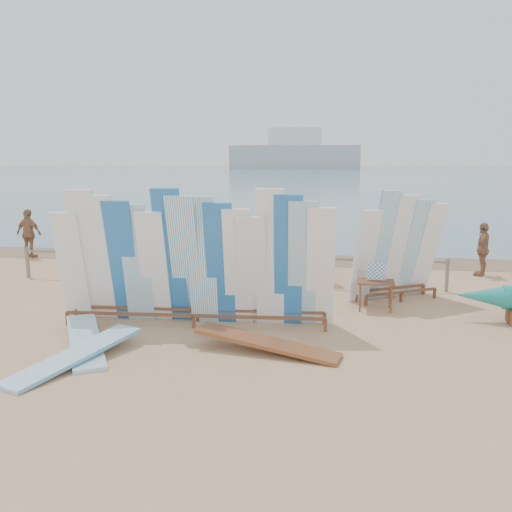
% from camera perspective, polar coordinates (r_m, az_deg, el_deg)
% --- Properties ---
extents(ground, '(160.00, 160.00, 0.00)m').
position_cam_1_polar(ground, '(12.51, -6.04, -6.06)').
color(ground, tan).
rests_on(ground, ground).
extents(ocean, '(320.00, 240.00, 0.02)m').
position_cam_1_polar(ocean, '(139.69, 7.34, 8.70)').
color(ocean, slate).
rests_on(ocean, ground).
extents(wet_sand_strip, '(40.00, 2.60, 0.01)m').
position_cam_1_polar(wet_sand_strip, '(19.38, -0.72, -0.17)').
color(wet_sand_strip, '#7C6046').
rests_on(wet_sand_strip, ground).
extents(distant_ship, '(45.00, 8.00, 14.00)m').
position_cam_1_polar(distant_ship, '(192.21, 4.09, 10.73)').
color(distant_ship, '#999EA3').
rests_on(distant_ship, ocean).
extents(fence, '(12.08, 0.08, 0.90)m').
position_cam_1_polar(fence, '(15.20, -3.26, -0.65)').
color(fence, '#7E6C5F').
rests_on(fence, ground).
extents(main_surfboard_rack, '(5.90, 1.07, 2.93)m').
position_cam_1_polar(main_surfboard_rack, '(11.41, -6.49, -0.85)').
color(main_surfboard_rack, brown).
rests_on(main_surfboard_rack, ground).
extents(side_surfboard_rack, '(2.42, 1.79, 2.77)m').
position_cam_1_polar(side_surfboard_rack, '(13.81, 14.72, 0.52)').
color(side_surfboard_rack, brown).
rests_on(side_surfboard_rack, ground).
extents(vendor_table, '(0.86, 0.62, 1.12)m').
position_cam_1_polar(vendor_table, '(12.94, 12.44, -3.98)').
color(vendor_table, brown).
rests_on(vendor_table, ground).
extents(flat_board_e, '(1.53, 2.71, 0.31)m').
position_cam_1_polar(flat_board_e, '(10.03, -18.46, -10.71)').
color(flat_board_e, white).
rests_on(flat_board_e, ground).
extents(flat_board_a, '(1.81, 2.63, 0.26)m').
position_cam_1_polar(flat_board_a, '(10.83, -17.53, -9.10)').
color(flat_board_a, '#81B4CE').
rests_on(flat_board_a, ground).
extents(flat_board_c, '(2.75, 1.10, 0.37)m').
position_cam_1_polar(flat_board_c, '(10.04, 1.18, -10.14)').
color(flat_board_c, brown).
rests_on(flat_board_c, ground).
extents(beach_chair_left, '(0.60, 0.61, 0.77)m').
position_cam_1_polar(beach_chair_left, '(15.84, 2.07, -1.70)').
color(beach_chair_left, '#B51322').
rests_on(beach_chair_left, ground).
extents(beach_chair_right, '(0.68, 0.68, 0.79)m').
position_cam_1_polar(beach_chair_right, '(16.27, 0.23, -1.35)').
color(beach_chair_right, '#B51322').
rests_on(beach_chair_right, ground).
extents(stroller, '(0.74, 0.93, 1.13)m').
position_cam_1_polar(stroller, '(16.17, 4.94, -0.66)').
color(stroller, '#B51322').
rests_on(stroller, ground).
extents(beachgoer_2, '(0.38, 0.76, 1.54)m').
position_cam_1_polar(beachgoer_2, '(17.93, -9.90, 1.32)').
color(beachgoer_2, beige).
rests_on(beachgoer_2, ground).
extents(beachgoer_extra_1, '(1.09, 0.64, 1.74)m').
position_cam_1_polar(beachgoer_extra_1, '(20.84, -22.78, 2.19)').
color(beachgoer_extra_1, '#8C6042').
rests_on(beachgoer_extra_1, ground).
extents(beachgoer_4, '(0.99, 1.08, 1.76)m').
position_cam_1_polar(beachgoer_4, '(17.18, -6.29, 1.40)').
color(beachgoer_4, '#8C6042').
rests_on(beachgoer_4, ground).
extents(beachgoer_8, '(0.89, 0.93, 1.80)m').
position_cam_1_polar(beachgoer_8, '(15.44, 6.49, 0.48)').
color(beachgoer_8, beige).
rests_on(beachgoer_8, ground).
extents(beachgoer_1, '(0.54, 0.67, 1.62)m').
position_cam_1_polar(beachgoer_1, '(18.40, -16.02, 1.44)').
color(beachgoer_1, '#8C6042').
rests_on(beachgoer_1, ground).
extents(beachgoer_0, '(0.82, 0.44, 1.63)m').
position_cam_1_polar(beachgoer_0, '(17.39, -18.98, 0.79)').
color(beachgoer_0, tan).
rests_on(beachgoer_0, ground).
extents(beachgoer_11, '(1.37, 1.28, 1.53)m').
position_cam_1_polar(beachgoer_11, '(19.69, -10.74, 2.07)').
color(beachgoer_11, beige).
rests_on(beachgoer_11, ground).
extents(beachgoer_10, '(0.78, 1.03, 1.62)m').
position_cam_1_polar(beachgoer_10, '(17.63, 22.76, 0.66)').
color(beachgoer_10, '#8C6042').
rests_on(beachgoer_10, ground).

